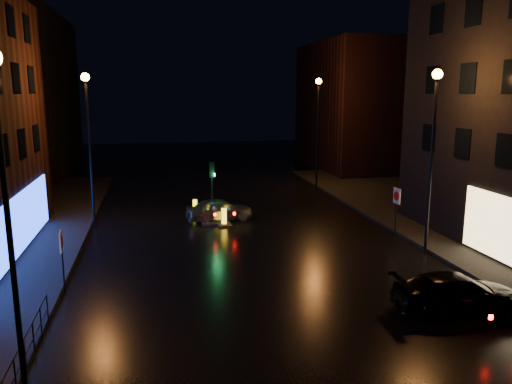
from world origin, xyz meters
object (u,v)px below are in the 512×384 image
(traffic_signal, at_px, (212,212))
(bollard_far, at_px, (195,211))
(bollard_near, at_px, (224,222))
(silver_hatchback, at_px, (219,209))
(road_sign_left, at_px, (62,247))
(dark_sedan, at_px, (458,293))
(road_sign_right, at_px, (397,200))

(traffic_signal, bearing_deg, bollard_far, 117.59)
(bollard_far, bearing_deg, bollard_near, -56.88)
(silver_hatchback, distance_m, bollard_near, 1.23)
(bollard_near, bearing_deg, road_sign_left, -133.72)
(bollard_near, relative_size, road_sign_left, 0.48)
(silver_hatchback, bearing_deg, dark_sedan, -162.99)
(dark_sedan, height_order, bollard_far, dark_sedan)
(traffic_signal, xyz_separation_m, bollard_near, (0.51, -1.17, -0.29))
(dark_sedan, bearing_deg, road_sign_right, -9.15)
(silver_hatchback, distance_m, road_sign_left, 11.83)
(dark_sedan, bearing_deg, bollard_far, 31.31)
(silver_hatchback, distance_m, dark_sedan, 15.26)
(dark_sedan, distance_m, bollard_far, 17.34)
(silver_hatchback, height_order, road_sign_left, road_sign_left)
(silver_hatchback, xyz_separation_m, road_sign_right, (8.70, -4.78, 1.21))
(traffic_signal, distance_m, road_sign_left, 11.63)
(bollard_far, bearing_deg, dark_sedan, -56.59)
(bollard_near, xyz_separation_m, road_sign_left, (-7.21, -8.25, 1.56))
(road_sign_right, bearing_deg, dark_sedan, 70.14)
(traffic_signal, bearing_deg, bollard_near, -66.26)
(traffic_signal, bearing_deg, road_sign_left, -125.41)
(dark_sedan, relative_size, bollard_far, 3.93)
(bollard_far, bearing_deg, road_sign_left, -110.62)
(silver_hatchback, xyz_separation_m, road_sign_left, (-7.09, -9.40, 1.12))
(bollard_near, bearing_deg, dark_sedan, -66.19)
(bollard_near, bearing_deg, bollard_far, 113.46)
(silver_hatchback, bearing_deg, bollard_near, 177.99)
(road_sign_right, bearing_deg, bollard_near, -28.68)
(road_sign_right, bearing_deg, road_sign_left, 10.57)
(traffic_signal, xyz_separation_m, road_sign_left, (-6.70, -9.42, 1.27))
(traffic_signal, relative_size, silver_hatchback, 0.90)
(dark_sedan, xyz_separation_m, road_sign_right, (2.28, 9.06, 1.21))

